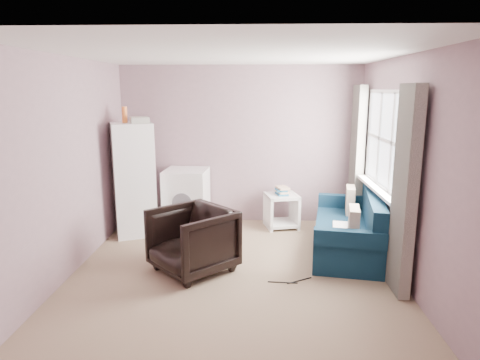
% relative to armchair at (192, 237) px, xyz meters
% --- Properties ---
extents(room, '(3.84, 4.24, 2.54)m').
position_rel_armchair_xyz_m(room, '(0.51, -0.04, 0.83)').
color(room, '#967B62').
rests_on(room, ground).
extents(armchair, '(1.13, 1.13, 0.85)m').
position_rel_armchair_xyz_m(armchair, '(0.00, 0.00, 0.00)').
color(armchair, black).
rests_on(armchair, ground).
extents(fridge, '(0.74, 0.74, 1.89)m').
position_rel_armchair_xyz_m(fridge, '(-1.05, 1.32, 0.42)').
color(fridge, white).
rests_on(fridge, ground).
extents(washing_machine, '(0.68, 0.69, 0.91)m').
position_rel_armchair_xyz_m(washing_machine, '(-0.34, 1.71, 0.05)').
color(washing_machine, white).
rests_on(washing_machine, ground).
extents(side_table, '(0.57, 0.57, 0.65)m').
position_rel_armchair_xyz_m(side_table, '(1.15, 1.71, -0.12)').
color(side_table, white).
rests_on(side_table, ground).
extents(sofa, '(1.11, 1.91, 0.80)m').
position_rel_armchair_xyz_m(sofa, '(2.01, 0.69, -0.13)').
color(sofa, '#0F2F47').
rests_on(sofa, ground).
extents(window_dressing, '(0.17, 2.62, 2.18)m').
position_rel_armchair_xyz_m(window_dressing, '(2.28, 0.65, 0.68)').
color(window_dressing, white).
rests_on(window_dressing, ground).
extents(floor_cables, '(0.51, 0.18, 0.01)m').
position_rel_armchair_xyz_m(floor_cables, '(1.15, -0.26, -0.42)').
color(floor_cables, black).
rests_on(floor_cables, ground).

